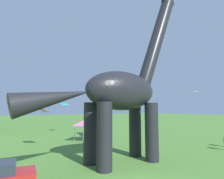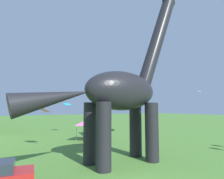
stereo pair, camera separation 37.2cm
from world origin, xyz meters
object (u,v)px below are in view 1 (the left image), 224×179
at_px(kite_trailing, 42,110).
at_px(kite_high_left, 196,91).
at_px(festival_canopy_tent, 88,122).
at_px(dinosaur_sculpture, 121,91).
at_px(kite_far_right, 65,104).
at_px(kite_near_high, 135,96).

relative_size(kite_trailing, kite_high_left, 3.29).
xyz_separation_m(festival_canopy_tent, kite_trailing, (-6.30, -1.31, 1.58)).
bearing_deg(dinosaur_sculpture, kite_high_left, -7.46).
bearing_deg(festival_canopy_tent, kite_far_right, 88.62).
height_order(dinosaur_sculpture, kite_high_left, dinosaur_sculpture).
bearing_deg(kite_high_left, kite_near_high, 126.43).
relative_size(dinosaur_sculpture, kite_near_high, 5.01).
distance_m(dinosaur_sculpture, kite_far_right, 20.34).
xyz_separation_m(festival_canopy_tent, kite_near_high, (9.56, 1.86, 3.81)).
bearing_deg(kite_high_left, festival_canopy_tent, 158.90).
relative_size(kite_far_right, kite_near_high, 0.51).
xyz_separation_m(dinosaur_sculpture, festival_canopy_tent, (2.30, 10.48, -3.18)).
height_order(kite_high_left, kite_far_right, kite_high_left).
height_order(kite_trailing, kite_near_high, kite_near_high).
xyz_separation_m(kite_trailing, kite_high_left, (21.58, -4.59, 2.72)).
bearing_deg(kite_near_high, dinosaur_sculpture, -133.88).
bearing_deg(kite_high_left, kite_far_right, 133.99).
distance_m(festival_canopy_tent, kite_far_right, 10.00).
height_order(kite_trailing, kite_high_left, kite_high_left).
height_order(dinosaur_sculpture, festival_canopy_tent, dinosaur_sculpture).
relative_size(kite_trailing, kite_near_high, 0.72).
bearing_deg(dinosaur_sculpture, festival_canopy_tent, 55.53).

